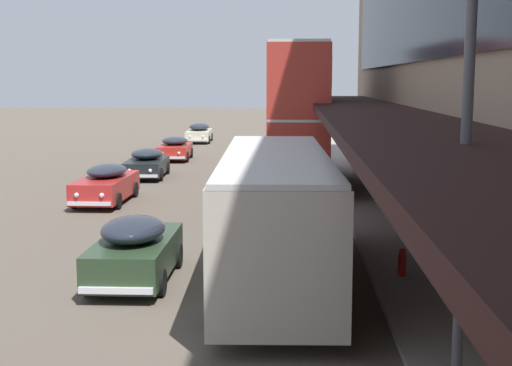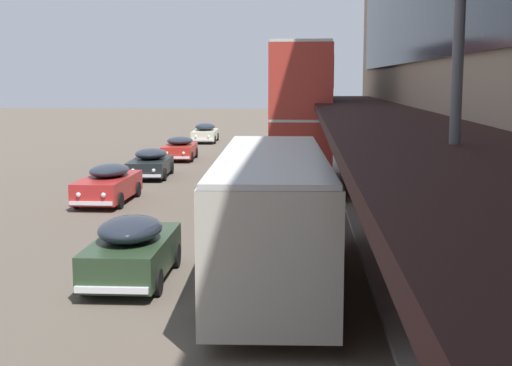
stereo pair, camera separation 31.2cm
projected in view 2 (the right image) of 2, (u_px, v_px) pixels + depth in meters
The scene contains 10 objects.
transit_bus_kerbside_front at pixel (272, 208), 17.45m from camera, with size 3.08×10.60×3.20m.
transit_bus_kerbside_rear at pixel (303, 112), 32.25m from camera, with size 2.90×9.81×6.50m.
sedan_second_near at pixel (109, 183), 29.00m from camera, with size 1.91×4.88×1.54m.
sedan_trailing_mid at pixel (132, 249), 17.65m from camera, with size 1.90×4.33×1.64m.
sedan_oncoming_front at pixel (296, 143), 47.26m from camera, with size 2.06×4.81×1.55m.
sedan_trailing_near at pixel (151, 163), 36.49m from camera, with size 2.13×4.61×1.46m.
sedan_second_mid at pixel (205, 133), 56.97m from camera, with size 2.09×5.02×1.50m.
sedan_lead_mid at pixel (180, 148), 44.40m from camera, with size 2.09×4.36×1.43m.
street_lamp at pixel (444, 122), 10.04m from camera, with size 1.50×0.28×7.30m.
fire_hydrant at pixel (399, 263), 17.53m from camera, with size 0.20×0.40×0.70m.
Camera 2 is at (4.32, -4.13, 4.96)m, focal length 50.00 mm.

